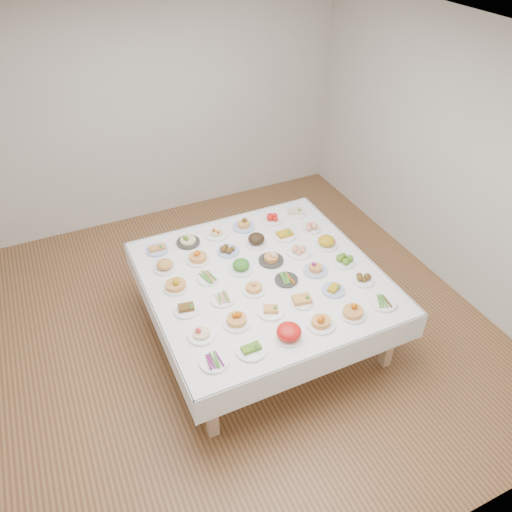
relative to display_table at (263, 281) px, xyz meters
name	(u,v)px	position (x,y,z in m)	size (l,w,h in m)	color
room_envelope	(228,170)	(-0.24, 0.18, 1.15)	(5.02, 5.02, 2.81)	olive
display_table	(263,281)	(0.00, 0.00, 0.00)	(2.15, 2.15, 0.75)	white
dish_0	(214,361)	(-0.80, -0.79, 0.09)	(0.23, 0.23, 0.05)	white
dish_1	(251,348)	(-0.49, -0.80, 0.11)	(0.24, 0.24, 0.10)	white
dish_2	(289,332)	(-0.15, -0.81, 0.14)	(0.27, 0.27, 0.15)	white
dish_3	(321,320)	(0.16, -0.79, 0.14)	(0.24, 0.24, 0.15)	white
dish_4	(353,310)	(0.47, -0.81, 0.13)	(0.22, 0.22, 0.14)	white
dish_5	(383,302)	(0.79, -0.79, 0.09)	(0.25, 0.24, 0.06)	white
dish_6	(201,331)	(-0.79, -0.49, 0.13)	(0.22, 0.22, 0.13)	white
dish_7	(237,318)	(-0.47, -0.47, 0.13)	(0.24, 0.24, 0.14)	white
dish_8	(271,309)	(-0.15, -0.47, 0.10)	(0.23, 0.23, 0.09)	white
dish_9	(302,300)	(0.15, -0.48, 0.11)	(0.20, 0.20, 0.09)	white
dish_10	(334,289)	(0.49, -0.47, 0.10)	(0.21, 0.21, 0.08)	#4C66B2
dish_11	(363,279)	(0.81, -0.47, 0.10)	(0.20, 0.20, 0.08)	white
dish_12	(186,308)	(-0.81, -0.15, 0.11)	(0.22, 0.22, 0.10)	white
dish_13	(223,299)	(-0.47, -0.16, 0.09)	(0.22, 0.22, 0.05)	white
dish_14	(254,288)	(-0.17, -0.17, 0.11)	(0.21, 0.21, 0.11)	white
dish_15	(286,279)	(0.17, -0.16, 0.09)	(0.21, 0.21, 0.05)	#2D2A28
dish_16	(315,268)	(0.48, -0.16, 0.12)	(0.23, 0.23, 0.12)	#4C66B2
dish_17	(344,259)	(0.80, -0.16, 0.12)	(0.22, 0.22, 0.10)	white
dish_18	(175,283)	(-0.80, 0.17, 0.14)	(0.22, 0.22, 0.14)	white
dish_19	(208,277)	(-0.49, 0.17, 0.09)	(0.21, 0.21, 0.05)	white
dish_20	(241,266)	(-0.15, 0.16, 0.12)	(0.24, 0.24, 0.12)	white
dish_21	(271,257)	(0.17, 0.16, 0.12)	(0.24, 0.24, 0.12)	#2D2A28
dish_22	(299,250)	(0.48, 0.16, 0.11)	(0.24, 0.24, 0.10)	white
dish_23	(327,241)	(0.79, 0.15, 0.14)	(0.24, 0.24, 0.14)	white
dish_24	(165,265)	(-0.81, 0.48, 0.12)	(0.22, 0.22, 0.12)	white
dish_25	(198,256)	(-0.47, 0.47, 0.13)	(0.23, 0.23, 0.14)	white
dish_26	(228,249)	(-0.15, 0.48, 0.11)	(0.22, 0.22, 0.10)	#4C66B2
dish_27	(256,239)	(0.16, 0.48, 0.14)	(0.23, 0.23, 0.15)	white
dish_28	(285,234)	(0.48, 0.47, 0.11)	(0.24, 0.24, 0.10)	white
dish_29	(311,226)	(0.80, 0.47, 0.11)	(0.21, 0.21, 0.10)	white
dish_30	(157,248)	(-0.79, 0.80, 0.11)	(0.22, 0.22, 0.09)	#4C66B2
dish_31	(188,238)	(-0.47, 0.79, 0.13)	(0.25, 0.25, 0.14)	#2D2A28
dish_32	(217,232)	(-0.15, 0.79, 0.11)	(0.23, 0.23, 0.11)	white
dish_33	(244,224)	(0.16, 0.80, 0.12)	(0.23, 0.23, 0.13)	#4C66B2
dish_34	(272,218)	(0.49, 0.79, 0.11)	(0.24, 0.24, 0.10)	white
dish_35	(296,211)	(0.79, 0.81, 0.11)	(0.23, 0.23, 0.10)	white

